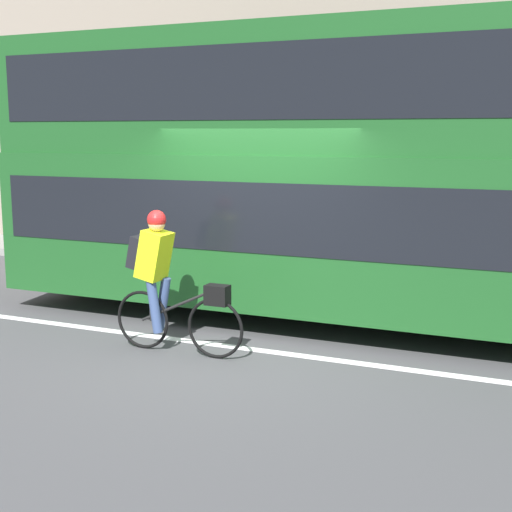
{
  "coord_description": "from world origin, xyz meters",
  "views": [
    {
      "loc": [
        3.33,
        -7.15,
        2.45
      ],
      "look_at": [
        -0.0,
        0.52,
        1.0
      ],
      "focal_mm": 50.0,
      "sensor_mm": 36.0,
      "label": 1
    }
  ],
  "objects_px": {
    "street_sign_post": "(379,195)",
    "bus": "(366,164)",
    "cyclist_on_bike": "(164,276)",
    "trash_bin": "(94,228)"
  },
  "relations": [
    {
      "from": "street_sign_post",
      "to": "bus",
      "type": "bearing_deg",
      "value": -79.71
    },
    {
      "from": "bus",
      "to": "street_sign_post",
      "type": "distance_m",
      "value": 2.95
    },
    {
      "from": "bus",
      "to": "cyclist_on_bike",
      "type": "relative_size",
      "value": 5.98
    },
    {
      "from": "street_sign_post",
      "to": "trash_bin",
      "type": "bearing_deg",
      "value": 179.93
    },
    {
      "from": "cyclist_on_bike",
      "to": "trash_bin",
      "type": "bearing_deg",
      "value": 132.75
    },
    {
      "from": "trash_bin",
      "to": "street_sign_post",
      "type": "xyz_separation_m",
      "value": [
        5.76,
        -0.01,
        0.85
      ]
    },
    {
      "from": "bus",
      "to": "cyclist_on_bike",
      "type": "xyz_separation_m",
      "value": [
        -1.73,
        -2.07,
        -1.19
      ]
    },
    {
      "from": "trash_bin",
      "to": "street_sign_post",
      "type": "distance_m",
      "value": 5.82
    },
    {
      "from": "cyclist_on_bike",
      "to": "trash_bin",
      "type": "distance_m",
      "value": 6.7
    },
    {
      "from": "cyclist_on_bike",
      "to": "street_sign_post",
      "type": "height_order",
      "value": "street_sign_post"
    }
  ]
}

